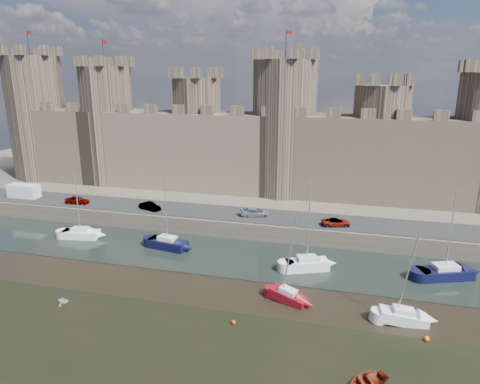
% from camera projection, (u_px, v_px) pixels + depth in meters
% --- Properties ---
extents(ground, '(160.00, 160.00, 0.00)m').
position_uv_depth(ground, '(161.00, 380.00, 33.91)').
color(ground, black).
rests_on(ground, ground).
extents(water_channel, '(160.00, 12.00, 0.08)m').
position_uv_depth(water_channel, '(238.00, 257.00, 56.27)').
color(water_channel, black).
rests_on(water_channel, ground).
extents(quay, '(160.00, 60.00, 2.50)m').
position_uv_depth(quay, '(281.00, 182.00, 89.50)').
color(quay, '#4C443A').
rests_on(quay, ground).
extents(road, '(160.00, 7.00, 0.10)m').
position_uv_depth(road, '(254.00, 215.00, 64.91)').
color(road, black).
rests_on(road, quay).
extents(castle, '(108.50, 11.00, 29.00)m').
position_uv_depth(castle, '(268.00, 141.00, 75.63)').
color(castle, '#42382B').
rests_on(castle, quay).
extents(car_0, '(4.02, 1.92, 1.32)m').
position_uv_depth(car_0, '(77.00, 200.00, 70.41)').
color(car_0, gray).
rests_on(car_0, quay).
extents(car_1, '(4.01, 2.52, 1.25)m').
position_uv_depth(car_1, '(150.00, 206.00, 67.31)').
color(car_1, gray).
rests_on(car_1, quay).
extents(car_2, '(4.73, 2.79, 1.29)m').
position_uv_depth(car_2, '(255.00, 212.00, 64.35)').
color(car_2, gray).
rests_on(car_2, quay).
extents(car_3, '(4.44, 2.89, 1.14)m').
position_uv_depth(car_3, '(336.00, 222.00, 60.37)').
color(car_3, gray).
rests_on(car_3, quay).
extents(van, '(5.33, 2.14, 2.33)m').
position_uv_depth(van, '(24.00, 191.00, 73.88)').
color(van, silver).
rests_on(van, quay).
extents(sailboat_0, '(5.61, 2.86, 10.02)m').
position_uv_depth(sailboat_0, '(81.00, 233.00, 62.57)').
color(sailboat_0, white).
rests_on(sailboat_0, ground).
extents(sailboat_1, '(5.82, 3.07, 11.10)m').
position_uv_depth(sailboat_1, '(168.00, 243.00, 58.83)').
color(sailboat_1, black).
rests_on(sailboat_1, ground).
extents(sailboat_2, '(5.65, 3.88, 11.36)m').
position_uv_depth(sailboat_2, '(307.00, 264.00, 52.46)').
color(sailboat_2, white).
rests_on(sailboat_2, ground).
extents(sailboat_3, '(6.73, 4.51, 11.00)m').
position_uv_depth(sailboat_3, '(445.00, 272.00, 50.33)').
color(sailboat_3, black).
rests_on(sailboat_3, ground).
extents(sailboat_4, '(4.39, 2.92, 9.57)m').
position_uv_depth(sailboat_4, '(288.00, 296.00, 45.30)').
color(sailboat_4, maroon).
rests_on(sailboat_4, ground).
extents(sailboat_5, '(4.74, 2.28, 9.87)m').
position_uv_depth(sailboat_5, '(403.00, 316.00, 41.50)').
color(sailboat_5, silver).
rests_on(sailboat_5, ground).
extents(dinghy_3, '(1.63, 1.47, 0.76)m').
position_uv_depth(dinghy_3, '(63.00, 301.00, 44.96)').
color(dinghy_3, white).
rests_on(dinghy_3, ground).
extents(dinghy_4, '(4.07, 3.75, 0.69)m').
position_uv_depth(dinghy_4, '(367.00, 381.00, 33.36)').
color(dinghy_4, maroon).
rests_on(dinghy_4, ground).
extents(buoy_1, '(0.45, 0.45, 0.45)m').
position_uv_depth(buoy_1, '(234.00, 322.00, 41.36)').
color(buoy_1, '#DA3F09').
rests_on(buoy_1, ground).
extents(buoy_3, '(0.49, 0.49, 0.49)m').
position_uv_depth(buoy_3, '(427.00, 339.00, 38.76)').
color(buoy_3, orange).
rests_on(buoy_3, ground).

